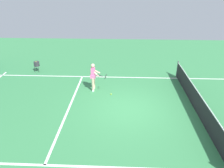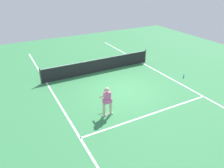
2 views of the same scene
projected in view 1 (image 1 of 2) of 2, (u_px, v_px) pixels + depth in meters
ground_plane at (129, 108)px, 10.56m from camera, size 27.68×27.68×0.00m
service_line_marking at (69, 107)px, 10.68m from camera, size 7.48×0.10×0.01m
sideline_left_marking at (127, 77)px, 13.94m from camera, size 0.10×19.30×0.01m
sideline_right_marking at (131, 168)px, 7.18m from camera, size 0.10×19.30×0.01m
court_net at (197, 101)px, 10.22m from camera, size 8.16×0.08×1.04m
tennis_player at (94, 76)px, 12.02m from camera, size 0.78×0.92×1.55m
tennis_ball_near at (111, 94)px, 11.81m from camera, size 0.07×0.07×0.07m
ball_hopper at (37, 64)px, 14.63m from camera, size 0.36×0.36×0.74m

